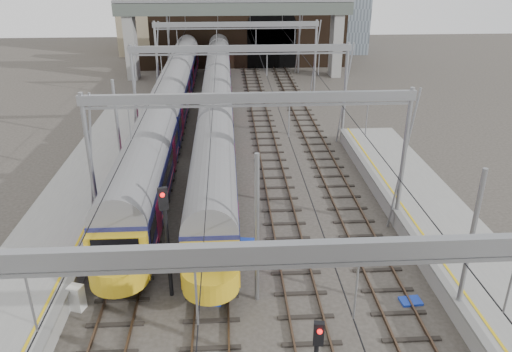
{
  "coord_description": "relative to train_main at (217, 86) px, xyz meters",
  "views": [
    {
      "loc": [
        -1.13,
        -16.09,
        14.13
      ],
      "look_at": [
        0.45,
        10.1,
        2.4
      ],
      "focal_mm": 35.0,
      "sensor_mm": 36.0,
      "label": 1
    }
  ],
  "objects": [
    {
      "name": "ground",
      "position": [
        2.0,
        -31.66,
        -2.37
      ],
      "size": [
        160.0,
        160.0,
        0.0
      ],
      "primitive_type": "plane",
      "color": "#38332D",
      "rests_on": "ground"
    },
    {
      "name": "equip_cover_b",
      "position": [
        1.74,
        -24.82,
        -2.32
      ],
      "size": [
        0.89,
        0.69,
        0.1
      ],
      "primitive_type": "cube",
      "rotation": [
        0.0,
        0.0,
        -0.15
      ],
      "color": "#1838B9",
      "rests_on": "ground"
    },
    {
      "name": "overbridge",
      "position": [
        2.0,
        14.34,
        4.9
      ],
      "size": [
        28.0,
        3.0,
        9.25
      ],
      "color": "gray",
      "rests_on": "ground"
    },
    {
      "name": "signal_near_left",
      "position": [
        -1.83,
        -29.21,
        1.02
      ],
      "size": [
        0.43,
        0.49,
        5.47
      ],
      "rotation": [
        0.0,
        0.0,
        0.39
      ],
      "color": "black",
      "rests_on": "ground"
    },
    {
      "name": "retaining_wall",
      "position": [
        3.4,
        20.27,
        1.96
      ],
      "size": [
        28.0,
        2.75,
        9.0
      ],
      "color": "#312115",
      "rests_on": "ground"
    },
    {
      "name": "platform_left",
      "position": [
        -8.18,
        -29.16,
        -1.82
      ],
      "size": [
        4.32,
        55.0,
        1.12
      ],
      "color": "gray",
      "rests_on": "ground"
    },
    {
      "name": "equip_cover_c",
      "position": [
        8.79,
        -30.31,
        -2.32
      ],
      "size": [
        0.98,
        0.73,
        0.11
      ],
      "primitive_type": "cube",
      "rotation": [
        0.0,
        0.0,
        0.09
      ],
      "color": "#1838B9",
      "rests_on": "ground"
    },
    {
      "name": "tracks",
      "position": [
        2.0,
        -16.66,
        -2.35
      ],
      "size": [
        14.4,
        80.0,
        0.22
      ],
      "color": "#4C3828",
      "rests_on": "ground"
    },
    {
      "name": "equip_cover_a",
      "position": [
        -0.01,
        -29.76,
        -2.32
      ],
      "size": [
        0.99,
        0.76,
        0.11
      ],
      "primitive_type": "cube",
      "rotation": [
        0.0,
        0.0,
        -0.14
      ],
      "color": "#1838B9",
      "rests_on": "ground"
    },
    {
      "name": "train_main",
      "position": [
        0.0,
        0.0,
        0.0
      ],
      "size": [
        2.61,
        60.34,
        4.55
      ],
      "color": "black",
      "rests_on": "ground"
    },
    {
      "name": "relay_cabinet",
      "position": [
        -5.8,
        -29.88,
        -1.78
      ],
      "size": [
        0.72,
        0.65,
        1.18
      ],
      "primitive_type": "cube",
      "rotation": [
        0.0,
        0.0,
        -0.33
      ],
      "color": "silver",
      "rests_on": "ground"
    },
    {
      "name": "overhead_line",
      "position": [
        2.0,
        -10.18,
        4.2
      ],
      "size": [
        16.8,
        80.0,
        8.0
      ],
      "color": "gray",
      "rests_on": "ground"
    },
    {
      "name": "train_second",
      "position": [
        -4.0,
        -5.7,
        0.07
      ],
      "size": [
        2.73,
        47.41,
        4.72
      ],
      "color": "black",
      "rests_on": "ground"
    }
  ]
}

